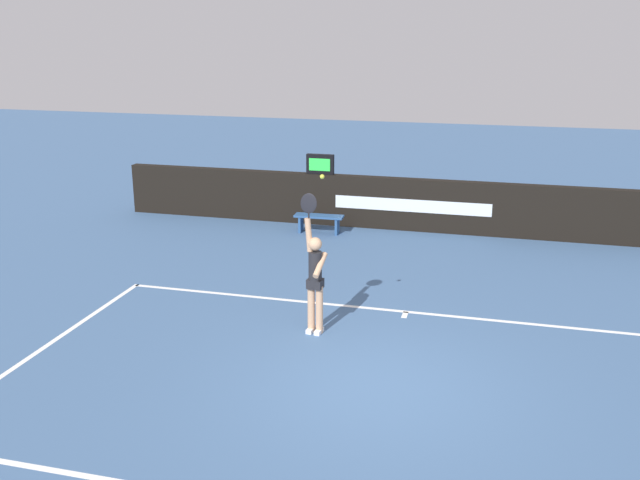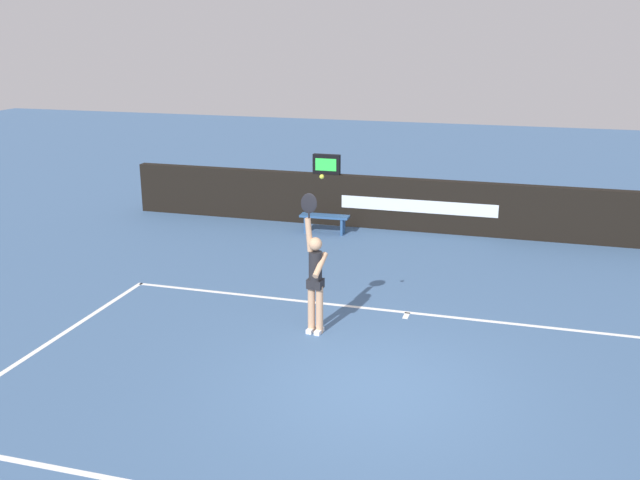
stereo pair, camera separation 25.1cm
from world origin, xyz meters
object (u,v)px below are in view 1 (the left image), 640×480
object	(u,v)px
tennis_player	(315,277)
tennis_ball	(322,177)
speed_display	(320,164)
courtside_bench_near	(319,220)

from	to	relation	value
tennis_player	tennis_ball	world-z (taller)	tennis_ball
speed_display	tennis_player	distance (m)	7.00
tennis_ball	courtside_bench_near	world-z (taller)	tennis_ball
speed_display	tennis_ball	xyz separation A→B (m)	(1.91, -7.11, 1.18)
tennis_player	tennis_ball	size ratio (longest dim) A/B	33.86
speed_display	courtside_bench_near	size ratio (longest dim) A/B	0.57
tennis_ball	courtside_bench_near	distance (m)	6.92
speed_display	tennis_player	bearing A→B (deg)	-75.95
speed_display	tennis_ball	distance (m)	7.45
speed_display	tennis_player	world-z (taller)	tennis_player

